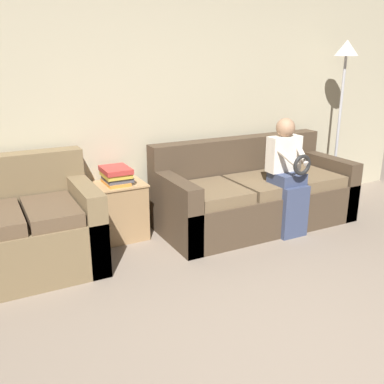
# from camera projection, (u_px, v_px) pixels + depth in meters

# --- Properties ---
(wall_back) EXTENTS (6.95, 0.06, 2.55)m
(wall_back) POSITION_uv_depth(u_px,v_px,m) (154.00, 102.00, 4.28)
(wall_back) COLOR #BCB293
(wall_back) RESTS_ON ground_plane
(couch_main) EXTENTS (2.07, 0.91, 0.88)m
(couch_main) POSITION_uv_depth(u_px,v_px,m) (253.00, 195.00, 4.53)
(couch_main) COLOR #473828
(couch_main) RESTS_ON ground_plane
(child_left_seated) EXTENTS (0.34, 0.38, 1.15)m
(child_left_seated) POSITION_uv_depth(u_px,v_px,m) (288.00, 173.00, 4.18)
(child_left_seated) COLOR #384260
(child_left_seated) RESTS_ON ground_plane
(side_shelf) EXTENTS (0.53, 0.40, 0.56)m
(side_shelf) POSITION_uv_depth(u_px,v_px,m) (118.00, 210.00, 4.14)
(side_shelf) COLOR #9E7A51
(side_shelf) RESTS_ON ground_plane
(book_stack) EXTENTS (0.26, 0.32, 0.16)m
(book_stack) POSITION_uv_depth(u_px,v_px,m) (116.00, 175.00, 4.03)
(book_stack) COLOR orange
(book_stack) RESTS_ON side_shelf
(floor_lamp) EXTENTS (0.27, 0.27, 1.89)m
(floor_lamp) POSITION_uv_depth(u_px,v_px,m) (344.00, 74.00, 4.88)
(floor_lamp) COLOR #2D2B28
(floor_lamp) RESTS_ON ground_plane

